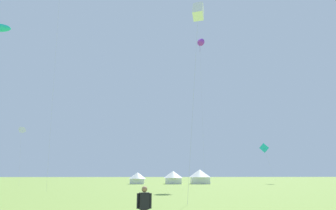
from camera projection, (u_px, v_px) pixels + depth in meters
name	position (u px, v px, depth m)	size (l,w,h in m)	color
kite_white_delta	(21.00, 131.00, 50.43)	(3.01, 2.61, 11.34)	white
kite_purple_delta	(200.00, 42.00, 65.81)	(2.78, 2.81, 36.88)	purple
kite_cyan_diamond	(264.00, 148.00, 64.64)	(2.20, 2.77, 9.90)	#1EB7CC
kite_white_box	(198.00, 12.00, 25.28)	(2.46, 2.90, 19.09)	white
festival_tent_center	(137.00, 178.00, 58.05)	(3.94, 3.94, 2.56)	white
festival_tent_right	(173.00, 177.00, 58.48)	(4.45, 4.45, 2.89)	white
festival_tent_left	(200.00, 176.00, 58.83)	(5.00, 5.00, 3.25)	white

